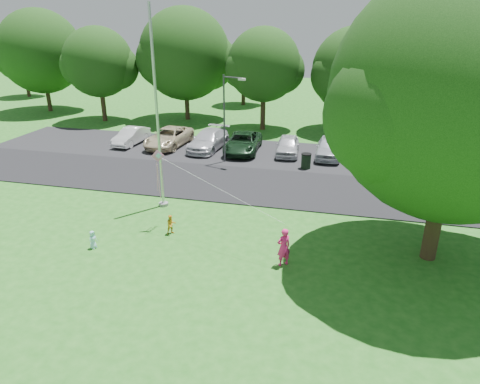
% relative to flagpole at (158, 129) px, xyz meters
% --- Properties ---
extents(ground, '(120.00, 120.00, 0.00)m').
position_rel_flagpole_xyz_m(ground, '(3.50, -5.00, -4.17)').
color(ground, '#21681B').
rests_on(ground, ground).
extents(park_road, '(60.00, 6.00, 0.06)m').
position_rel_flagpole_xyz_m(park_road, '(3.50, 4.00, -4.14)').
color(park_road, black).
rests_on(park_road, ground).
extents(parking_strip, '(42.00, 7.00, 0.06)m').
position_rel_flagpole_xyz_m(parking_strip, '(3.50, 10.50, -4.14)').
color(parking_strip, black).
rests_on(parking_strip, ground).
extents(flagpole, '(0.50, 0.50, 10.00)m').
position_rel_flagpole_xyz_m(flagpole, '(0.00, 0.00, 0.00)').
color(flagpole, '#B7BABF').
rests_on(flagpole, ground).
extents(street_lamp, '(1.62, 0.66, 5.95)m').
position_rel_flagpole_xyz_m(street_lamp, '(1.40, 7.85, -0.59)').
color(street_lamp, '#3F3F44').
rests_on(street_lamp, ground).
extents(trash_can, '(0.67, 0.67, 1.07)m').
position_rel_flagpole_xyz_m(trash_can, '(6.79, 7.79, -3.63)').
color(trash_can, black).
rests_on(trash_can, ground).
extents(big_tree, '(9.83, 9.30, 11.35)m').
position_rel_flagpole_xyz_m(big_tree, '(12.79, -2.45, 2.29)').
color(big_tree, '#332316').
rests_on(big_tree, ground).
extents(tree_row, '(64.35, 11.94, 10.88)m').
position_rel_flagpole_xyz_m(tree_row, '(5.09, 19.23, 1.55)').
color(tree_row, '#332316').
rests_on(tree_row, ground).
extents(horizon_trees, '(77.46, 7.20, 7.02)m').
position_rel_flagpole_xyz_m(horizon_trees, '(7.56, 28.88, 0.14)').
color(horizon_trees, '#332316').
rests_on(horizon_trees, ground).
extents(parked_cars, '(23.07, 5.31, 1.46)m').
position_rel_flagpole_xyz_m(parked_cars, '(2.50, 10.51, -3.41)').
color(parked_cars, silver).
rests_on(parked_cars, ground).
extents(woman, '(0.71, 0.68, 1.63)m').
position_rel_flagpole_xyz_m(woman, '(7.08, -4.38, -3.35)').
color(woman, '#FF217C').
rests_on(woman, ground).
extents(child_yellow, '(0.58, 0.57, 0.94)m').
position_rel_flagpole_xyz_m(child_yellow, '(1.65, -2.93, -3.69)').
color(child_yellow, orange).
rests_on(child_yellow, ground).
extents(child_blue, '(0.36, 0.46, 0.82)m').
position_rel_flagpole_xyz_m(child_blue, '(-1.13, -4.99, -3.76)').
color(child_blue, '#A4E4FC').
rests_on(child_blue, ground).
extents(kite, '(6.40, 2.35, 2.48)m').
position_rel_flagpole_xyz_m(kite, '(1.11, -2.35, -1.11)').
color(kite, pink).
rests_on(kite, ground).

